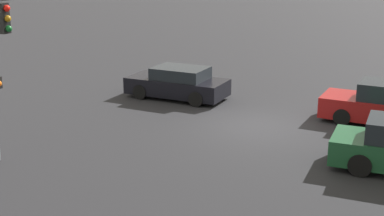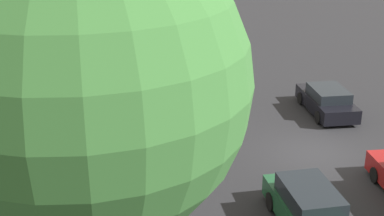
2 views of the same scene
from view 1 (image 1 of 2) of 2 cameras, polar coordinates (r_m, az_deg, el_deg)
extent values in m
plane|color=black|center=(19.73, 6.85, -1.92)|extent=(300.00, 300.00, 0.00)
cube|color=black|center=(17.02, -19.54, 9.01)|extent=(0.30, 0.30, 0.90)
sphere|color=red|center=(16.86, -19.16, 10.01)|extent=(0.20, 0.20, 0.20)
sphere|color=#99660F|center=(16.89, -19.07, 9.00)|extent=(0.20, 0.20, 0.20)
sphere|color=#0F511E|center=(16.92, -18.97, 8.00)|extent=(0.20, 0.20, 0.20)
cylinder|color=black|center=(17.47, 18.05, -3.90)|extent=(0.67, 0.23, 0.67)
cylinder|color=black|center=(15.91, 17.48, -5.83)|extent=(0.67, 0.23, 0.67)
cube|color=black|center=(23.25, -1.60, 2.34)|extent=(4.40, 2.03, 0.70)
cube|color=black|center=(23.04, -1.23, 3.75)|extent=(2.32, 1.72, 0.50)
cylinder|color=black|center=(23.21, -5.54, 1.72)|extent=(0.65, 0.25, 0.64)
cylinder|color=black|center=(24.67, -3.43, 2.64)|extent=(0.65, 0.25, 0.64)
cylinder|color=black|center=(21.97, 0.46, 0.96)|extent=(0.65, 0.25, 0.64)
cylinder|color=black|center=(23.51, 2.29, 1.97)|extent=(0.65, 0.25, 0.64)
cylinder|color=black|center=(20.36, 15.70, -0.92)|extent=(0.63, 0.26, 0.62)
cylinder|color=black|center=(21.97, 16.60, 0.24)|extent=(0.63, 0.26, 0.62)
camera|label=2|loc=(17.48, 85.33, 15.90)|focal=50.00mm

